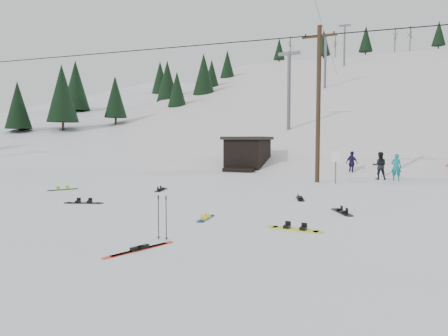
% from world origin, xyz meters
% --- Properties ---
extents(ground, '(200.00, 200.00, 0.00)m').
position_xyz_m(ground, '(0.00, 0.00, 0.00)').
color(ground, silver).
rests_on(ground, ground).
extents(ski_slope, '(60.00, 85.24, 65.97)m').
position_xyz_m(ski_slope, '(0.00, 55.00, -12.00)').
color(ski_slope, silver).
rests_on(ski_slope, ground).
extents(ridge_left, '(47.54, 95.03, 58.38)m').
position_xyz_m(ridge_left, '(-36.00, 48.00, -11.00)').
color(ridge_left, silver).
rests_on(ridge_left, ground).
extents(treeline_left, '(20.00, 64.00, 10.00)m').
position_xyz_m(treeline_left, '(-34.00, 40.00, 0.00)').
color(treeline_left, black).
rests_on(treeline_left, ground).
extents(treeline_crest, '(50.00, 6.00, 10.00)m').
position_xyz_m(treeline_crest, '(0.00, 86.00, 0.00)').
color(treeline_crest, black).
rests_on(treeline_crest, ski_slope).
extents(utility_pole, '(2.00, 0.26, 9.00)m').
position_xyz_m(utility_pole, '(2.00, 14.00, 4.68)').
color(utility_pole, '#3A2819').
rests_on(utility_pole, ground).
extents(trail_sign, '(0.50, 0.09, 1.85)m').
position_xyz_m(trail_sign, '(3.10, 13.58, 1.27)').
color(trail_sign, '#595B60').
rests_on(trail_sign, ground).
extents(lift_hut, '(3.40, 4.10, 2.75)m').
position_xyz_m(lift_hut, '(-5.00, 20.94, 1.36)').
color(lift_hut, black).
rests_on(lift_hut, ground).
extents(lift_tower_near, '(2.20, 0.36, 8.00)m').
position_xyz_m(lift_tower_near, '(-4.00, 30.00, 7.86)').
color(lift_tower_near, '#595B60').
rests_on(lift_tower_near, ski_slope).
extents(lift_tower_mid, '(2.20, 0.36, 8.00)m').
position_xyz_m(lift_tower_mid, '(-4.00, 50.00, 14.36)').
color(lift_tower_mid, '#595B60').
rests_on(lift_tower_mid, ski_slope).
extents(lift_tower_far, '(2.20, 0.36, 8.00)m').
position_xyz_m(lift_tower_far, '(-4.00, 70.00, 20.86)').
color(lift_tower_far, '#595B60').
rests_on(lift_tower_far, ski_slope).
extents(hero_snowboard, '(0.39, 1.28, 0.09)m').
position_xyz_m(hero_snowboard, '(0.94, 1.57, 0.02)').
color(hero_snowboard, '#165294').
rests_on(hero_snowboard, ground).
extents(hero_skis, '(0.68, 1.80, 0.10)m').
position_xyz_m(hero_skis, '(1.19, -2.22, 0.03)').
color(hero_skis, red).
rests_on(hero_skis, ground).
extents(ski_poles, '(0.30, 0.08, 1.10)m').
position_xyz_m(ski_poles, '(1.14, -1.21, 0.56)').
color(ski_poles, black).
rests_on(ski_poles, ground).
extents(board_scatter_a, '(1.50, 0.73, 0.11)m').
position_xyz_m(board_scatter_a, '(-4.79, 2.38, 0.03)').
color(board_scatter_a, black).
rests_on(board_scatter_a, ground).
extents(board_scatter_b, '(0.67, 1.53, 0.11)m').
position_xyz_m(board_scatter_b, '(-4.28, 7.05, 0.03)').
color(board_scatter_b, black).
rests_on(board_scatter_b, ground).
extents(board_scatter_c, '(0.89, 1.33, 0.10)m').
position_xyz_m(board_scatter_c, '(-8.79, 5.20, 0.03)').
color(board_scatter_c, black).
rests_on(board_scatter_c, ground).
extents(board_scatter_d, '(0.89, 1.37, 0.11)m').
position_xyz_m(board_scatter_d, '(4.68, 4.41, 0.03)').
color(board_scatter_d, black).
rests_on(board_scatter_d, ground).
extents(board_scatter_e, '(1.59, 0.42, 0.11)m').
position_xyz_m(board_scatter_e, '(3.87, 1.18, 0.03)').
color(board_scatter_e, '#E6FA1B').
rests_on(board_scatter_e, ground).
extents(board_scatter_f, '(0.64, 1.40, 0.10)m').
position_xyz_m(board_scatter_f, '(2.67, 6.90, 0.03)').
color(board_scatter_f, black).
rests_on(board_scatter_f, ground).
extents(skier_teal, '(0.63, 0.45, 1.62)m').
position_xyz_m(skier_teal, '(6.20, 17.08, 0.81)').
color(skier_teal, '#0D7D82').
rests_on(skier_teal, ground).
extents(skier_dark, '(0.91, 0.75, 1.73)m').
position_xyz_m(skier_dark, '(5.25, 17.20, 0.86)').
color(skier_dark, black).
rests_on(skier_dark, ground).
extents(skier_navy, '(1.05, 0.89, 1.69)m').
position_xyz_m(skier_navy, '(3.30, 19.82, 0.84)').
color(skier_navy, '#1A183D').
rests_on(skier_navy, ground).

